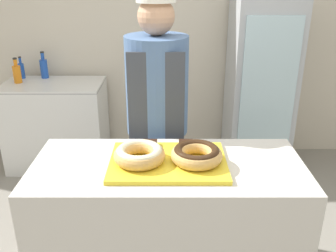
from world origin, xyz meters
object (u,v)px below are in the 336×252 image
Objects in this scene: donut_chocolate_glaze at (197,154)px; brownie_back_left at (150,144)px; chest_freezer at (57,125)px; bottle_orange at (17,73)px; bottle_blue at (21,70)px; beverage_fridge at (259,87)px; serving_tray at (168,162)px; brownie_back_right at (186,144)px; donut_light_glaze at (139,154)px; baker_person at (157,121)px; bottle_blue_b at (44,68)px.

donut_chocolate_glaze reaches higher than brownie_back_left.
donut_chocolate_glaze is at bearing -54.00° from chest_freezer.
bottle_orange reaches higher than brownie_back_left.
beverage_fridge is at bearing -4.57° from bottle_blue.
serving_tray is 2.31m from bottle_orange.
chest_freezer is at bearing 127.90° from brownie_back_right.
donut_light_glaze is at bearing -120.74° from beverage_fridge.
serving_tray is 2.53× the size of bottle_orange.
baker_person reaches higher than chest_freezer.
bottle_blue_b is at bearing 4.12° from bottle_blue.
bottle_orange is at bearing -139.19° from bottle_blue_b.
serving_tray is 2.28× the size of donut_light_glaze.
donut_chocolate_glaze is 1.23× the size of bottle_blue.
donut_chocolate_glaze is 2.42m from bottle_orange.
serving_tray is at bearing 6.40° from donut_light_glaze.
brownie_back_left reaches higher than serving_tray.
beverage_fridge is 6.26× the size of bottle_blue_b.
brownie_back_right is 2.26m from bottle_orange.
bottle_blue_b is at bearing 125.64° from donut_chocolate_glaze.
donut_light_glaze is at bearing -53.61° from bottle_orange.
serving_tray is 0.16m from donut_chocolate_glaze.
bottle_blue_b reaches higher than brownie_back_right.
bottle_orange is at bearing 130.29° from brownie_back_left.
chest_freezer is at bearing 126.00° from donut_chocolate_glaze.
donut_light_glaze is 3.35× the size of brownie_back_left.
bottle_blue is at bearing 131.87° from brownie_back_right.
donut_light_glaze is 1.01× the size of bottle_blue_b.
donut_chocolate_glaze is 3.35× the size of brownie_back_right.
brownie_back_right reaches higher than serving_tray.
donut_chocolate_glaze is 0.19m from brownie_back_right.
chest_freezer is at bearing -27.59° from bottle_blue.
bottle_blue is at bearing 152.41° from chest_freezer.
chest_freezer is at bearing 132.98° from baker_person.
donut_chocolate_glaze is 1.93m from beverage_fridge.
bottle_blue_b is (-1.11, 1.98, -0.02)m from donut_light_glaze.
bottle_blue is (-0.35, 0.18, 0.53)m from chest_freezer.
brownie_back_right is at bearing -48.13° from bottle_blue.
brownie_back_left is at bearing -49.71° from bottle_orange.
brownie_back_right is at bearing -45.67° from bottle_orange.
beverage_fridge is at bearing 67.05° from donut_chocolate_glaze.
bottle_orange reaches higher than chest_freezer.
donut_light_glaze reaches higher than brownie_back_right.
donut_chocolate_glaze reaches higher than brownie_back_right.
brownie_back_right is at bearing -116.61° from beverage_fridge.
donut_light_glaze is 1.23× the size of bottle_blue.
bottle_orange reaches higher than bottle_blue.
bottle_blue is (-1.34, 1.96, -0.04)m from donut_light_glaze.
bottle_orange is at bearing 132.16° from donut_chocolate_glaze.
brownie_back_left is 2.14m from bottle_blue_b.
chest_freezer is (-1.14, 1.76, -0.51)m from serving_tray.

